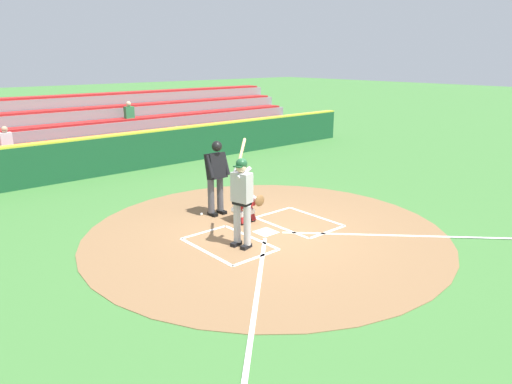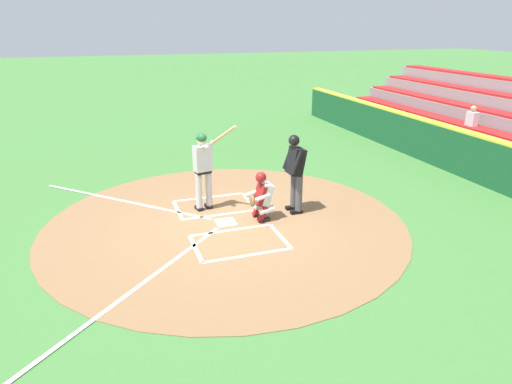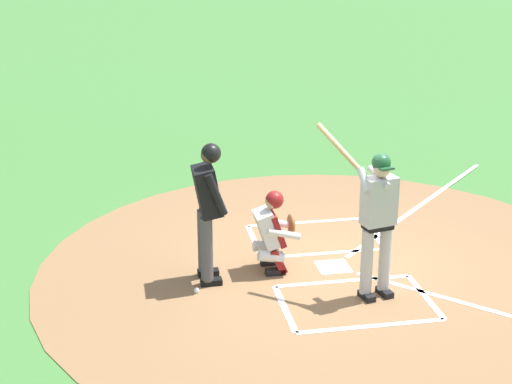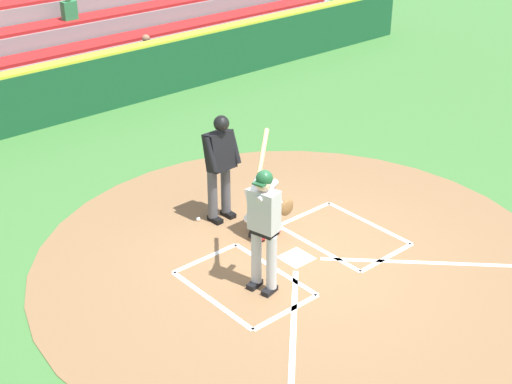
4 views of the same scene
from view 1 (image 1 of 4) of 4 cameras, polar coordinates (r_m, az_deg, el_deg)
ground_plane at (r=10.44m, az=1.22°, el=-5.01°), size 120.00×120.00×0.00m
dirt_circle at (r=10.43m, az=1.22°, el=-4.97°), size 8.00×8.00×0.01m
home_plate_and_chalk at (r=9.84m, az=4.67°, el=-6.31°), size 7.93×4.91×0.01m
batter at (r=9.34m, az=-1.76°, el=-0.46°), size 0.84×0.88×2.13m
catcher at (r=10.89m, az=-1.33°, el=-0.81°), size 0.60×0.60×1.13m
plate_umpire at (r=11.32m, az=-4.91°, el=2.36°), size 0.59×0.41×1.86m
baseball at (r=11.59m, az=-6.71°, el=-2.72°), size 0.07×0.07×0.07m
backstop_wall at (r=16.40m, az=-16.67°, el=4.55°), size 22.00×0.36×1.31m
bleacher_stand at (r=19.35m, az=-20.79°, el=6.47°), size 20.00×4.25×2.33m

